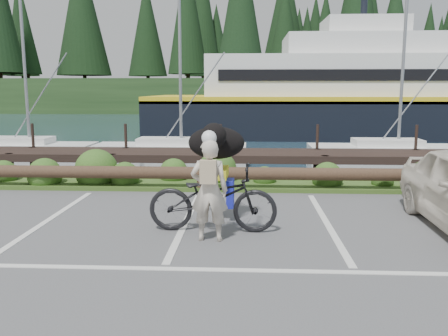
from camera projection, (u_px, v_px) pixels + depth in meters
The scene contains 7 objects.
ground at pixel (169, 259), 6.88m from camera, with size 72.00×72.00×0.00m, color #4C4D4F.
harbor_backdrop at pixel (244, 103), 84.16m from camera, with size 170.00×160.00×30.00m.
vegetation_strip at pixel (203, 184), 12.10m from camera, with size 34.00×1.60×0.10m, color #3D5B21.
log_rail at pixel (200, 191), 11.42m from camera, with size 32.00×0.30×0.60m, color #443021, non-canonical shape.
bicycle at pixel (213, 198), 8.14m from camera, with size 0.77×2.21×1.16m, color black.
cyclist at pixel (209, 191), 7.59m from camera, with size 0.60×0.40×1.66m, color beige.
dog at pixel (216, 143), 8.69m from camera, with size 1.04×0.51×0.60m, color black.
Camera 1 is at (1.14, -6.52, 2.44)m, focal length 38.00 mm.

